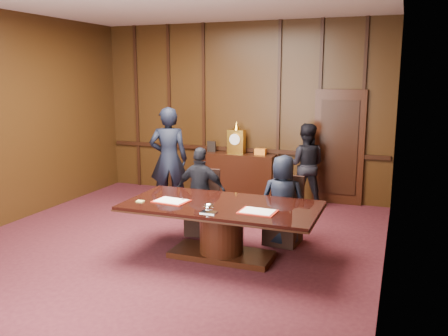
# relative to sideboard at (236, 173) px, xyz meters

# --- Properties ---
(room) EXTENTS (7.00, 7.04, 3.50)m
(room) POSITION_rel_sideboard_xyz_m (0.07, -3.12, 1.24)
(room) COLOR black
(room) RESTS_ON ground
(sideboard) EXTENTS (1.60, 0.45, 1.54)m
(sideboard) POSITION_rel_sideboard_xyz_m (0.00, 0.00, 0.00)
(sideboard) COLOR black
(sideboard) RESTS_ON ground
(conference_table) EXTENTS (2.62, 1.32, 0.76)m
(conference_table) POSITION_rel_sideboard_xyz_m (0.90, -3.19, 0.02)
(conference_table) COLOR black
(conference_table) RESTS_ON ground
(folder_left) EXTENTS (0.49, 0.38, 0.02)m
(folder_left) POSITION_rel_sideboard_xyz_m (0.21, -3.32, 0.28)
(folder_left) COLOR #B21E10
(folder_left) RESTS_ON conference_table
(folder_right) EXTENTS (0.47, 0.35, 0.02)m
(folder_right) POSITION_rel_sideboard_xyz_m (1.47, -3.40, 0.28)
(folder_right) COLOR #B21E10
(folder_right) RESTS_ON conference_table
(inkstand) EXTENTS (0.20, 0.14, 0.12)m
(inkstand) POSITION_rel_sideboard_xyz_m (0.90, -3.64, 0.33)
(inkstand) COLOR white
(inkstand) RESTS_ON conference_table
(notepad) EXTENTS (0.10, 0.07, 0.01)m
(notepad) POSITION_rel_sideboard_xyz_m (-0.18, -3.48, 0.28)
(notepad) COLOR #D2CC66
(notepad) RESTS_ON conference_table
(chair_left) EXTENTS (0.55, 0.55, 0.99)m
(chair_left) POSITION_rel_sideboard_xyz_m (0.24, -2.31, -0.19)
(chair_left) COLOR black
(chair_left) RESTS_ON ground
(chair_right) EXTENTS (0.53, 0.53, 0.99)m
(chair_right) POSITION_rel_sideboard_xyz_m (1.55, -2.31, -0.19)
(chair_right) COLOR black
(chair_right) RESTS_ON ground
(signatory_left) EXTENTS (0.83, 0.39, 1.38)m
(signatory_left) POSITION_rel_sideboard_xyz_m (0.25, -2.39, 0.20)
(signatory_left) COLOR black
(signatory_left) RESTS_ON ground
(signatory_right) EXTENTS (0.69, 0.49, 1.34)m
(signatory_right) POSITION_rel_sideboard_xyz_m (1.55, -2.39, 0.18)
(signatory_right) COLOR black
(signatory_right) RESTS_ON ground
(witness_left) EXTENTS (0.82, 0.69, 1.90)m
(witness_left) POSITION_rel_sideboard_xyz_m (-0.85, -1.32, 0.47)
(witness_left) COLOR black
(witness_left) RESTS_ON ground
(witness_right) EXTENTS (0.84, 0.70, 1.58)m
(witness_right) POSITION_rel_sideboard_xyz_m (1.44, -0.16, 0.30)
(witness_right) COLOR black
(witness_right) RESTS_ON ground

